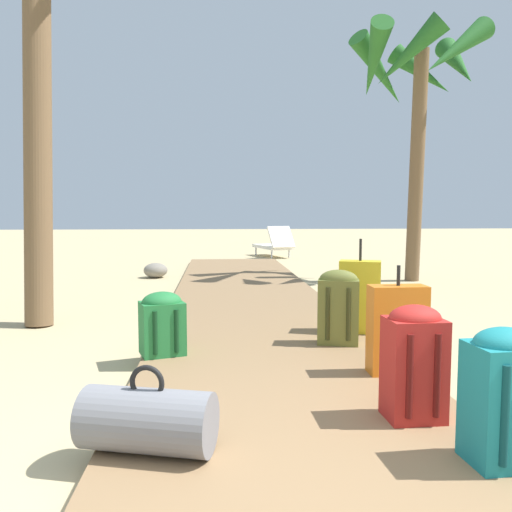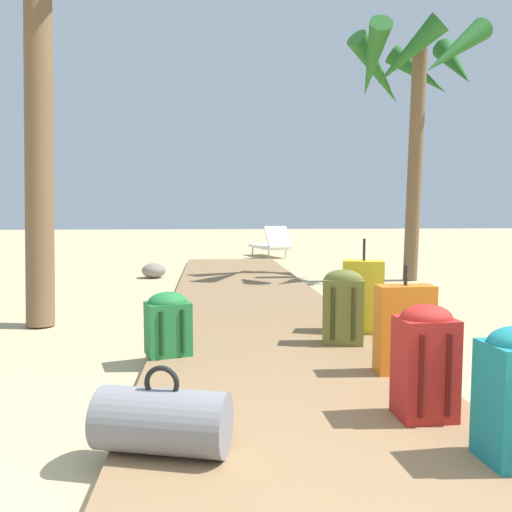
# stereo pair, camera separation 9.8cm
# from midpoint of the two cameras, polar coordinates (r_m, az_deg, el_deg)

# --- Properties ---
(ground_plane) EXTENTS (60.00, 60.00, 0.00)m
(ground_plane) POSITION_cam_midpoint_polar(r_m,az_deg,el_deg) (5.66, 0.19, -6.92)
(ground_plane) COLOR tan
(boardwalk) EXTENTS (1.93, 10.42, 0.08)m
(boardwalk) POSITION_cam_midpoint_polar(r_m,az_deg,el_deg) (6.67, -0.55, -4.76)
(boardwalk) COLOR olive
(boardwalk) RESTS_ON ground
(backpack_green) EXTENTS (0.38, 0.34, 0.48)m
(backpack_green) POSITION_cam_midpoint_polar(r_m,az_deg,el_deg) (3.95, -9.77, -7.25)
(backpack_green) COLOR #237538
(backpack_green) RESTS_ON boardwalk
(backpack_teal) EXTENTS (0.30, 0.27, 0.59)m
(backpack_teal) POSITION_cam_midpoint_polar(r_m,az_deg,el_deg) (2.50, 27.05, -13.50)
(backpack_teal) COLOR #197A7F
(backpack_teal) RESTS_ON boardwalk
(backpack_red) EXTENTS (0.30, 0.25, 0.60)m
(backpack_red) POSITION_cam_midpoint_polar(r_m,az_deg,el_deg) (2.83, 18.28, -10.96)
(backpack_red) COLOR red
(backpack_red) RESTS_ON boardwalk
(suitcase_orange) EXTENTS (0.38, 0.17, 0.73)m
(suitcase_orange) POSITION_cam_midpoint_polar(r_m,az_deg,el_deg) (3.58, 16.32, -7.91)
(suitcase_orange) COLOR orange
(suitcase_orange) RESTS_ON boardwalk
(duffel_bag_grey) EXTENTS (0.65, 0.43, 0.40)m
(duffel_bag_grey) POSITION_cam_midpoint_polar(r_m,az_deg,el_deg) (2.45, -10.88, -17.62)
(duffel_bag_grey) COLOR slate
(duffel_bag_grey) RESTS_ON boardwalk
(suitcase_yellow) EXTENTS (0.41, 0.31, 0.85)m
(suitcase_yellow) POSITION_cam_midpoint_polar(r_m,az_deg,el_deg) (4.70, 12.14, -4.45)
(suitcase_yellow) COLOR gold
(suitcase_yellow) RESTS_ON boardwalk
(backpack_olive) EXTENTS (0.36, 0.26, 0.62)m
(backpack_olive) POSITION_cam_midpoint_polar(r_m,az_deg,el_deg) (4.24, 9.86, -5.45)
(backpack_olive) COLOR olive
(backpack_olive) RESTS_ON boardwalk
(palm_tree_near_right) EXTENTS (2.18, 2.32, 4.20)m
(palm_tree_near_right) POSITION_cam_midpoint_polar(r_m,az_deg,el_deg) (9.18, 17.67, 18.29)
(palm_tree_near_right) COLOR brown
(palm_tree_near_right) RESTS_ON ground
(lounge_chair) EXTENTS (1.00, 1.62, 0.81)m
(lounge_chair) POSITION_cam_midpoint_polar(r_m,az_deg,el_deg) (13.26, 2.26, 1.30)
(lounge_chair) COLOR white
(lounge_chair) RESTS_ON ground
(rock_right_near) EXTENTS (0.28, 0.25, 0.13)m
(rock_right_near) POSITION_cam_midpoint_polar(r_m,az_deg,el_deg) (9.15, 10.79, -2.07)
(rock_right_near) COLOR slate
(rock_right_near) RESTS_ON ground
(rock_left_near) EXTENTS (0.50, 0.50, 0.26)m
(rock_left_near) POSITION_cam_midpoint_polar(r_m,az_deg,el_deg) (9.22, -10.90, -1.59)
(rock_left_near) COLOR gray
(rock_left_near) RESTS_ON ground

